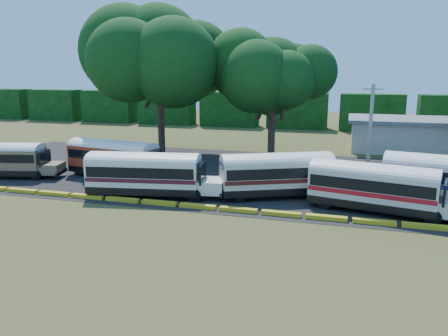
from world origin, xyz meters
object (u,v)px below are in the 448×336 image
(bus_beige, at_px, (2,158))
(tree_west, at_px, (159,50))
(bus_white_red, at_px, (376,185))
(bus_red, at_px, (115,156))
(bus_cream_west, at_px, (147,172))

(bus_beige, bearing_deg, tree_west, 44.95)
(bus_white_red, bearing_deg, tree_west, 157.61)
(bus_red, relative_size, bus_white_red, 1.01)
(bus_cream_west, distance_m, tree_west, 20.66)
(bus_beige, relative_size, tree_west, 0.59)
(bus_white_red, xyz_separation_m, tree_west, (-23.20, 16.12, 10.03))
(bus_cream_west, xyz_separation_m, bus_white_red, (16.90, 0.83, -0.04))
(bus_white_red, distance_m, tree_west, 29.98)
(bus_beige, xyz_separation_m, tree_west, (9.30, 14.88, 10.11))
(bus_red, bearing_deg, bus_cream_west, -31.42)
(bus_white_red, height_order, tree_west, tree_west)
(bus_beige, xyz_separation_m, bus_cream_west, (15.60, -2.07, 0.12))
(bus_white_red, relative_size, tree_west, 0.63)
(bus_red, height_order, bus_white_red, bus_red)
(bus_red, distance_m, bus_cream_west, 7.43)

